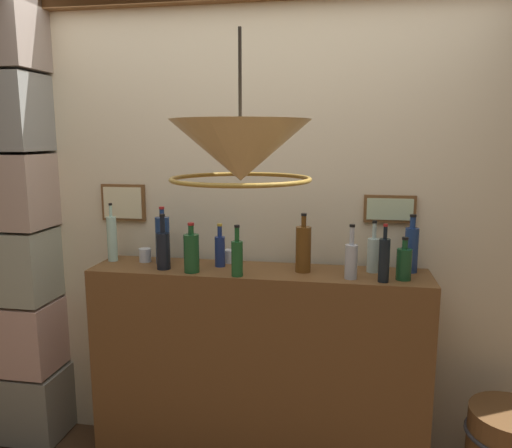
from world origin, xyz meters
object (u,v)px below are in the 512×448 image
(liquor_bottle_tequila, at_px, (237,257))
(liquor_bottle_gin, at_px, (384,259))
(liquor_bottle_port, at_px, (404,263))
(liquor_bottle_rum, at_px, (163,249))
(liquor_bottle_mezcal, at_px, (303,249))
(liquor_bottle_bourbon, at_px, (351,260))
(glass_tumbler_highball, at_px, (230,256))
(liquor_bottle_sherry, at_px, (411,249))
(pendant_lamp, at_px, (240,152))
(liquor_bottle_brandy, at_px, (220,250))
(glass_tumbler_rocks, at_px, (145,255))
(liquor_bottle_vodka, at_px, (373,254))
(liquor_bottle_amaro, at_px, (191,252))
(liquor_bottle_whiskey, at_px, (163,240))
(liquor_bottle_vermouth, at_px, (112,238))

(liquor_bottle_tequila, height_order, liquor_bottle_gin, liquor_bottle_gin)
(liquor_bottle_tequila, xyz_separation_m, liquor_bottle_port, (0.80, 0.07, -0.02))
(liquor_bottle_rum, xyz_separation_m, liquor_bottle_mezcal, (0.72, 0.07, 0.02))
(liquor_bottle_bourbon, bearing_deg, glass_tumbler_highball, 162.76)
(liquor_bottle_sherry, distance_m, pendant_lamp, 1.20)
(liquor_bottle_tequila, bearing_deg, liquor_bottle_brandy, 127.78)
(glass_tumbler_rocks, bearing_deg, liquor_bottle_tequila, -18.93)
(liquor_bottle_brandy, relative_size, liquor_bottle_rum, 0.79)
(liquor_bottle_vodka, bearing_deg, liquor_bottle_bourbon, -128.68)
(liquor_bottle_amaro, xyz_separation_m, glass_tumbler_rocks, (-0.32, 0.16, -0.07))
(liquor_bottle_rum, bearing_deg, liquor_bottle_gin, -2.22)
(liquor_bottle_vodka, xyz_separation_m, liquor_bottle_tequila, (-0.67, -0.19, 0.00))
(liquor_bottle_rum, bearing_deg, liquor_bottle_brandy, 20.19)
(liquor_bottle_port, bearing_deg, pendant_lamp, -133.95)
(liquor_bottle_whiskey, bearing_deg, liquor_bottle_brandy, -2.49)
(liquor_bottle_whiskey, bearing_deg, liquor_bottle_tequila, -21.75)
(liquor_bottle_mezcal, xyz_separation_m, glass_tumbler_rocks, (-0.87, 0.06, -0.08))
(liquor_bottle_mezcal, relative_size, glass_tumbler_highball, 4.26)
(liquor_bottle_bourbon, bearing_deg, liquor_bottle_amaro, -178.54)
(liquor_bottle_brandy, bearing_deg, liquor_bottle_gin, -9.85)
(liquor_bottle_brandy, distance_m, liquor_bottle_port, 0.93)
(liquor_bottle_whiskey, relative_size, liquor_bottle_brandy, 1.35)
(liquor_bottle_gin, height_order, pendant_lamp, pendant_lamp)
(liquor_bottle_gin, relative_size, glass_tumbler_highball, 3.96)
(liquor_bottle_vodka, bearing_deg, liquor_bottle_port, -41.26)
(liquor_bottle_rum, relative_size, liquor_bottle_bourbon, 1.08)
(liquor_bottle_brandy, bearing_deg, liquor_bottle_vodka, 1.98)
(liquor_bottle_amaro, height_order, liquor_bottle_mezcal, liquor_bottle_mezcal)
(liquor_bottle_whiskey, bearing_deg, liquor_bottle_bourbon, -7.29)
(liquor_bottle_vermouth, bearing_deg, liquor_bottle_gin, -6.23)
(pendant_lamp, bearing_deg, liquor_bottle_bourbon, 58.29)
(liquor_bottle_brandy, bearing_deg, liquor_bottle_amaro, -130.39)
(liquor_bottle_vermouth, distance_m, pendant_lamp, 1.29)
(liquor_bottle_tequila, distance_m, liquor_bottle_port, 0.81)
(liquor_bottle_vermouth, bearing_deg, liquor_bottle_sherry, 1.55)
(liquor_bottle_port, xyz_separation_m, liquor_bottle_sherry, (0.05, 0.15, 0.04))
(liquor_bottle_tequila, xyz_separation_m, liquor_bottle_gin, (0.70, 0.02, 0.01))
(liquor_bottle_sherry, relative_size, glass_tumbler_highball, 4.20)
(liquor_bottle_rum, height_order, liquor_bottle_mezcal, liquor_bottle_mezcal)
(liquor_bottle_whiskey, relative_size, liquor_bottle_tequila, 1.21)
(liquor_bottle_gin, bearing_deg, liquor_bottle_sherry, 53.34)
(liquor_bottle_vermouth, bearing_deg, liquor_bottle_vodka, 0.57)
(pendant_lamp, bearing_deg, glass_tumbler_highball, 105.66)
(liquor_bottle_rum, xyz_separation_m, glass_tumbler_highball, (0.31, 0.19, -0.07))
(glass_tumbler_highball, bearing_deg, liquor_bottle_bourbon, -17.24)
(glass_tumbler_rocks, bearing_deg, glass_tumbler_highball, 7.47)
(liquor_bottle_tequila, relative_size, glass_tumbler_rocks, 3.48)
(liquor_bottle_sherry, distance_m, liquor_bottle_mezcal, 0.55)
(liquor_bottle_gin, bearing_deg, liquor_bottle_vermouth, 173.77)
(liquor_bottle_bourbon, relative_size, liquor_bottle_sherry, 0.90)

